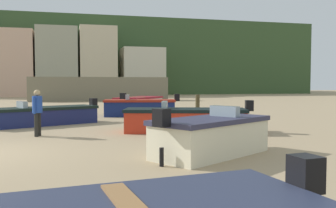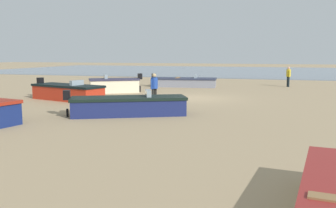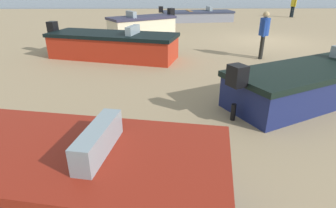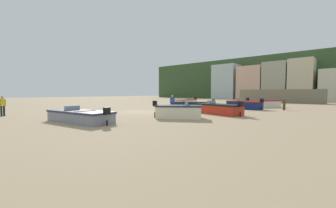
# 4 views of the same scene
# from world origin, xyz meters

# --- Properties ---
(ground_plane) EXTENTS (160.00, 160.00, 0.00)m
(ground_plane) POSITION_xyz_m (0.00, 0.00, 0.00)
(ground_plane) COLOR tan
(headland_hill) EXTENTS (90.00, 32.00, 12.66)m
(headland_hill) POSITION_xyz_m (0.00, 66.00, 6.33)
(headland_hill) COLOR #36502C
(headland_hill) RESTS_ON ground
(harbor_pier) EXTENTS (14.32, 2.40, 2.51)m
(harbor_pier) POSITION_xyz_m (5.45, 30.00, 1.25)
(harbor_pier) COLOR #746D56
(harbor_pier) RESTS_ON ground
(townhouse_left) EXTENTS (7.08, 6.60, 10.41)m
(townhouse_left) POSITION_xyz_m (-13.46, 47.30, 5.20)
(townhouse_left) COLOR #AFC1C4
(townhouse_left) RESTS_ON ground
(townhouse_centre_left) EXTENTS (6.59, 6.66, 9.33)m
(townhouse_centre_left) POSITION_xyz_m (-5.81, 47.33, 4.66)
(townhouse_centre_left) COLOR #D8AD90
(townhouse_centre_left) RESTS_ON ground
(townhouse_centre) EXTENTS (5.71, 6.01, 9.90)m
(townhouse_centre) POSITION_xyz_m (0.61, 47.00, 4.95)
(townhouse_centre) COLOR #A4A289
(townhouse_centre) RESTS_ON ground
(townhouse_centre_right) EXTENTS (5.28, 6.75, 10.12)m
(townhouse_centre_right) POSITION_xyz_m (6.41, 47.37, 5.06)
(townhouse_centre_right) COLOR beige
(townhouse_centre_right) RESTS_ON ground
(townhouse_far_right) EXTENTS (6.27, 5.67, 7.20)m
(townhouse_far_right) POSITION_xyz_m (13.10, 46.83, 3.60)
(townhouse_far_right) COLOR beige
(townhouse_far_right) RESTS_ON ground
(boat_cream_0) EXTENTS (1.73, 4.93, 1.06)m
(boat_cream_0) POSITION_xyz_m (-5.94, 15.86, 0.38)
(boat_cream_0) COLOR beige
(boat_cream_0) RESTS_ON ground
(boat_navy_1) EXTENTS (4.32, 2.21, 1.25)m
(boat_navy_1) POSITION_xyz_m (6.26, 10.40, 0.48)
(boat_navy_1) COLOR navy
(boat_navy_1) RESTS_ON ground
(boat_grey_2) EXTENTS (5.29, 2.32, 1.04)m
(boat_grey_2) POSITION_xyz_m (2.46, -7.20, 0.37)
(boat_grey_2) COLOR gray
(boat_grey_2) RESTS_ON ground
(boat_cream_3) EXTENTS (3.60, 3.00, 1.28)m
(boat_cream_3) POSITION_xyz_m (5.98, -1.51, 0.50)
(boat_cream_3) COLOR beige
(boat_cream_3) RESTS_ON ground
(boat_red_4) EXTENTS (4.88, 2.76, 1.20)m
(boat_red_4) POSITION_xyz_m (6.71, 3.10, 0.45)
(boat_red_4) COLOR red
(boat_red_4) RESTS_ON ground
(boat_cream_5) EXTENTS (3.90, 4.36, 1.24)m
(boat_cream_5) POSITION_xyz_m (6.99, 14.80, 0.47)
(boat_cream_5) COLOR beige
(boat_cream_5) RESTS_ON ground
(boat_navy_6) EXTENTS (5.03, 3.46, 1.12)m
(boat_navy_6) POSITION_xyz_m (1.27, 6.94, 0.41)
(boat_navy_6) COLOR navy
(boat_navy_6) RESTS_ON ground
(mooring_post_near_water) EXTENTS (0.26, 0.26, 1.14)m
(mooring_post_near_water) POSITION_xyz_m (10.12, 11.67, 0.57)
(mooring_post_near_water) COLOR #443B22
(mooring_post_near_water) RESTS_ON ground
(beach_walker_foreground) EXTENTS (0.44, 0.53, 1.62)m
(beach_walker_foreground) POSITION_xyz_m (1.40, 3.25, 0.95)
(beach_walker_foreground) COLOR black
(beach_walker_foreground) RESTS_ON ground
(beach_walker_distant) EXTENTS (0.44, 0.53, 1.62)m
(beach_walker_distant) POSITION_xyz_m (-5.43, -9.67, 0.95)
(beach_walker_distant) COLOR black
(beach_walker_distant) RESTS_ON ground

